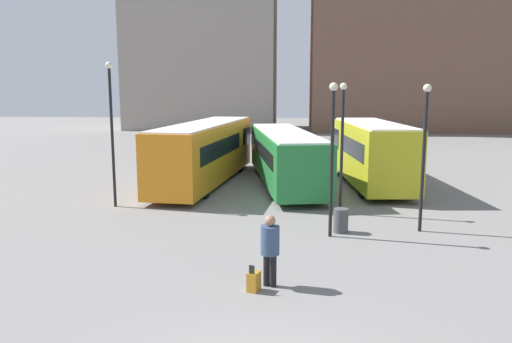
{
  "coord_description": "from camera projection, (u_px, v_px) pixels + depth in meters",
  "views": [
    {
      "loc": [
        0.41,
        -7.25,
        4.98
      ],
      "look_at": [
        -1.21,
        13.19,
        1.58
      ],
      "focal_mm": 35.0,
      "sensor_mm": 36.0,
      "label": 1
    }
  ],
  "objects": [
    {
      "name": "bus_2",
      "position": [
        372.0,
        152.0,
        25.74
      ],
      "size": [
        3.26,
        9.27,
        3.29
      ],
      "rotation": [
        0.0,
        0.0,
        1.66
      ],
      "color": "gold",
      "rests_on": "ground_plane"
    },
    {
      "name": "lamp_post_1",
      "position": [
        332.0,
        147.0,
        16.56
      ],
      "size": [
        0.28,
        0.28,
        5.2
      ],
      "color": "black",
      "rests_on": "ground_plane"
    },
    {
      "name": "bus_1",
      "position": [
        285.0,
        155.0,
        26.32
      ],
      "size": [
        4.54,
        12.2,
        2.8
      ],
      "rotation": [
        0.0,
        0.0,
        1.74
      ],
      "color": "#237A38",
      "rests_on": "ground_plane"
    },
    {
      "name": "lamp_post_2",
      "position": [
        112.0,
        124.0,
        20.82
      ],
      "size": [
        0.28,
        0.28,
        6.09
      ],
      "color": "black",
      "rests_on": "ground_plane"
    },
    {
      "name": "lamp_post_0",
      "position": [
        342.0,
        137.0,
        19.68
      ],
      "size": [
        0.28,
        0.28,
        5.22
      ],
      "color": "black",
      "rests_on": "ground_plane"
    },
    {
      "name": "trash_bin",
      "position": [
        341.0,
        220.0,
        17.49
      ],
      "size": [
        0.52,
        0.52,
        0.85
      ],
      "color": "#47474C",
      "rests_on": "ground_plane"
    },
    {
      "name": "traveler",
      "position": [
        270.0,
        244.0,
        12.58
      ],
      "size": [
        0.61,
        0.61,
        1.86
      ],
      "rotation": [
        0.0,
        0.0,
        1.24
      ],
      "color": "black",
      "rests_on": "ground_plane"
    },
    {
      "name": "building_block_left",
      "position": [
        202.0,
        26.0,
        62.39
      ],
      "size": [
        18.31,
        10.58,
        25.5
      ],
      "color": "gray",
      "rests_on": "ground_plane"
    },
    {
      "name": "lamp_post_3",
      "position": [
        424.0,
        145.0,
        17.19
      ],
      "size": [
        0.28,
        0.28,
        5.15
      ],
      "color": "black",
      "rests_on": "ground_plane"
    },
    {
      "name": "bus_0",
      "position": [
        206.0,
        150.0,
        26.73
      ],
      "size": [
        3.7,
        12.58,
        3.21
      ],
      "rotation": [
        0.0,
        0.0,
        1.47
      ],
      "color": "orange",
      "rests_on": "ground_plane"
    },
    {
      "name": "suitcase",
      "position": [
        254.0,
        281.0,
        12.41
      ],
      "size": [
        0.35,
        0.41,
        0.71
      ],
      "rotation": [
        0.0,
        0.0,
        1.24
      ],
      "color": "#B27A1E",
      "rests_on": "ground_plane"
    }
  ]
}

